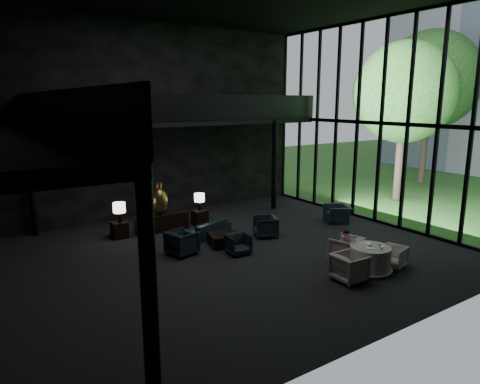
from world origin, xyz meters
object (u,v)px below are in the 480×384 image
lounge_armchair_south (238,244)px  dining_chair_west (350,265)px  side_table_left (119,230)px  dining_chair_east (393,257)px  child (346,239)px  lounge_armchair_east (266,225)px  bronze_urn (159,201)px  dining_table (370,261)px  sofa (206,226)px  table_lamp_right (199,198)px  side_table_right (200,218)px  console (162,223)px  table_lamp_left (119,208)px  coffee_table (223,240)px  dining_chair_north (346,247)px  window_armchair (337,211)px  lounge_armchair_west (182,240)px

lounge_armchair_south → dining_chair_west: 3.72m
side_table_left → dining_chair_west: size_ratio=0.64×
dining_chair_east → child: child is taller
lounge_armchair_east → child: bearing=33.1°
bronze_urn → lounge_armchair_south: bronze_urn is taller
dining_table → dining_chair_west: dining_chair_west is taller
bronze_urn → dining_table: bearing=-64.1°
lounge_armchair_east → lounge_armchair_south: lounge_armchair_east is taller
sofa → dining_chair_west: dining_chair_west is taller
side_table_left → table_lamp_right: table_lamp_right is taller
side_table_right → dining_table: (1.86, -6.93, 0.03)m
sofa → dining_chair_east: 6.49m
side_table_right → dining_table: dining_table is taller
console → table_lamp_left: 1.78m
coffee_table → dining_chair_north: (2.38, -3.36, 0.28)m
side_table_left → window_armchair: 8.62m
lounge_armchair_south → dining_chair_west: dining_chair_west is taller
side_table_right → lounge_armchair_east: bearing=-64.0°
console → dining_chair_east: (4.33, -7.11, -0.01)m
table_lamp_right → dining_chair_north: size_ratio=0.70×
side_table_left → dining_table: dining_table is taller
bronze_urn → dining_chair_west: size_ratio=1.30×
table_lamp_left → window_armchair: table_lamp_left is taller
dining_chair_east → dining_chair_west: 1.87m
console → coffee_table: size_ratio=2.20×
dining_chair_north → console: bearing=-75.7°
table_lamp_left → lounge_armchair_east: table_lamp_left is taller
sofa → window_armchair: 5.57m
table_lamp_left → window_armchair: (8.13, -2.71, -0.67)m
side_table_right → sofa: (-0.49, -1.44, 0.07)m
table_lamp_left → table_lamp_right: size_ratio=1.07×
lounge_armchair_east → dining_chair_east: (1.44, -4.42, -0.12)m
lounge_armchair_west → coffee_table: 1.58m
bronze_urn → child: bronze_urn is taller
console → lounge_armchair_south: lounge_armchair_south is taller
sofa → dining_chair_west: (1.36, -5.62, 0.09)m
lounge_armchair_south → side_table_left: bearing=129.3°
side_table_right → lounge_armchair_east: lounge_armchair_east is taller
lounge_armchair_west → dining_chair_north: dining_chair_north is taller
side_table_left → table_lamp_right: bearing=-2.9°
table_lamp_right → dining_chair_west: (0.86, -7.06, -0.63)m
side_table_right → console: bearing=178.7°
lounge_armchair_west → dining_chair_east: (4.79, -4.42, -0.17)m
console → dining_chair_west: (2.46, -7.10, 0.14)m
bronze_urn → coffee_table: bearing=-69.1°
side_table_right → lounge_armchair_west: lounge_armchair_west is taller
window_armchair → coffee_table: bearing=-62.5°
dining_chair_north → bronze_urn: bearing=-76.4°
console → sofa: (1.11, -1.48, 0.04)m
side_table_left → dining_chair_west: (4.06, -7.22, 0.17)m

